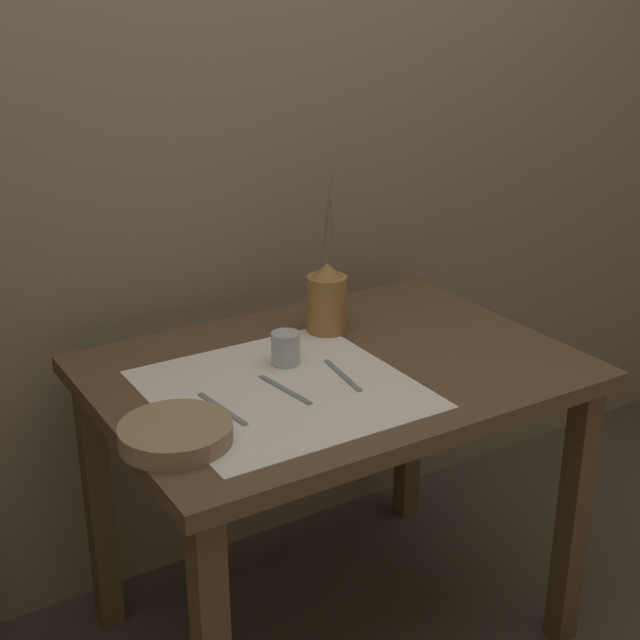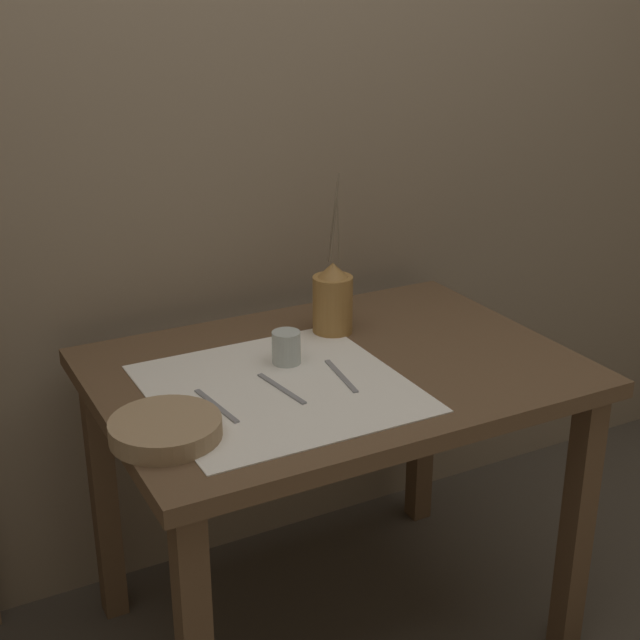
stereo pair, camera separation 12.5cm
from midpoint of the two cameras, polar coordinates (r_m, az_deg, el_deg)
name	(u,v)px [view 2 (the right image)]	position (r m, az deg, el deg)	size (l,w,h in m)	color
ground_plane	(333,627)	(2.51, 2.35, -19.06)	(12.00, 12.00, 0.00)	#473F35
stone_wall_back	(243,145)	(2.40, -3.41, 11.13)	(7.00, 0.06, 2.40)	gray
wooden_table	(335,406)	(2.14, 2.62, -5.53)	(1.11, 0.79, 0.77)	brown
linen_cloth	(279,388)	(1.97, -0.84, -4.40)	(0.55, 0.55, 0.00)	white
pitcher_with_flowers	(333,300)	(2.25, 2.41, 1.27)	(0.10, 0.10, 0.40)	olive
wooden_bowl	(166,429)	(1.78, -7.88, -6.96)	(0.22, 0.22, 0.04)	#9E7F5B
glass_tumbler_near	(286,347)	(2.08, -0.45, -1.79)	(0.07, 0.07, 0.08)	#B7C1BC
knife_center	(216,406)	(1.89, -4.78, -5.52)	(0.03, 0.18, 0.00)	gray
fork_outer	(281,388)	(1.96, -0.67, -4.43)	(0.04, 0.18, 0.00)	gray
fork_inner	(341,376)	(2.03, 3.12, -3.61)	(0.04, 0.18, 0.00)	gray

